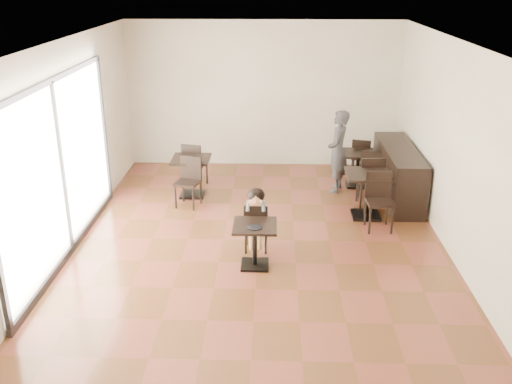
{
  "coord_description": "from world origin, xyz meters",
  "views": [
    {
      "loc": [
        0.23,
        -8.49,
        4.15
      ],
      "look_at": [
        -0.03,
        -0.38,
        1.0
      ],
      "focal_mm": 40.0,
      "sensor_mm": 36.0,
      "label": 1
    }
  ],
  "objects_px": {
    "child": "(256,220)",
    "chair_left_a": "(195,164)",
    "adult_patron": "(338,151)",
    "chair_left_b": "(188,183)",
    "child_chair": "(256,226)",
    "chair_back_a": "(361,157)",
    "chair_mid_b": "(380,202)",
    "child_table": "(255,245)",
    "chair_mid_a": "(370,180)",
    "cafe_table_back": "(358,169)",
    "chair_back_b": "(369,175)",
    "cafe_table_left": "(192,177)",
    "cafe_table_mid": "(367,195)"
  },
  "relations": [
    {
      "from": "chair_mid_b",
      "to": "chair_left_a",
      "type": "relative_size",
      "value": 1.07
    },
    {
      "from": "child_table",
      "to": "chair_left_a",
      "type": "height_order",
      "value": "chair_left_a"
    },
    {
      "from": "cafe_table_back",
      "to": "chair_left_b",
      "type": "bearing_deg",
      "value": -159.99
    },
    {
      "from": "chair_mid_a",
      "to": "child",
      "type": "bearing_deg",
      "value": 40.02
    },
    {
      "from": "child_table",
      "to": "cafe_table_left",
      "type": "relative_size",
      "value": 0.88
    },
    {
      "from": "chair_left_a",
      "to": "child_chair",
      "type": "bearing_deg",
      "value": 129.86
    },
    {
      "from": "chair_back_a",
      "to": "adult_patron",
      "type": "bearing_deg",
      "value": 67.82
    },
    {
      "from": "adult_patron",
      "to": "chair_left_b",
      "type": "bearing_deg",
      "value": -59.23
    },
    {
      "from": "adult_patron",
      "to": "chair_back_b",
      "type": "distance_m",
      "value": 0.76
    },
    {
      "from": "chair_left_a",
      "to": "chair_left_b",
      "type": "height_order",
      "value": "same"
    },
    {
      "from": "chair_mid_a",
      "to": "chair_left_a",
      "type": "xyz_separation_m",
      "value": [
        -3.41,
        0.93,
        -0.03
      ]
    },
    {
      "from": "child",
      "to": "chair_left_a",
      "type": "distance_m",
      "value": 3.15
    },
    {
      "from": "cafe_table_left",
      "to": "chair_mid_b",
      "type": "height_order",
      "value": "chair_mid_b"
    },
    {
      "from": "cafe_table_back",
      "to": "chair_back_a",
      "type": "distance_m",
      "value": 0.57
    },
    {
      "from": "cafe_table_left",
      "to": "chair_left_b",
      "type": "height_order",
      "value": "chair_left_b"
    },
    {
      "from": "cafe_table_back",
      "to": "chair_mid_b",
      "type": "xyz_separation_m",
      "value": [
        0.08,
        -2.14,
        0.13
      ]
    },
    {
      "from": "child",
      "to": "chair_left_a",
      "type": "height_order",
      "value": "child"
    },
    {
      "from": "child_chair",
      "to": "child",
      "type": "height_order",
      "value": "child"
    },
    {
      "from": "chair_left_b",
      "to": "chair_back_a",
      "type": "bearing_deg",
      "value": 41.72
    },
    {
      "from": "child",
      "to": "chair_left_b",
      "type": "bearing_deg",
      "value": 127.22
    },
    {
      "from": "adult_patron",
      "to": "chair_back_b",
      "type": "xyz_separation_m",
      "value": [
        0.6,
        -0.25,
        -0.39
      ]
    },
    {
      "from": "chair_left_b",
      "to": "chair_back_b",
      "type": "bearing_deg",
      "value": 25.59
    },
    {
      "from": "cafe_table_left",
      "to": "chair_left_a",
      "type": "relative_size",
      "value": 0.83
    },
    {
      "from": "chair_mid_b",
      "to": "chair_left_a",
      "type": "height_order",
      "value": "chair_mid_b"
    },
    {
      "from": "adult_patron",
      "to": "chair_left_a",
      "type": "distance_m",
      "value": 2.9
    },
    {
      "from": "chair_back_a",
      "to": "chair_back_b",
      "type": "relative_size",
      "value": 1.0
    },
    {
      "from": "cafe_table_back",
      "to": "chair_back_b",
      "type": "height_order",
      "value": "chair_back_b"
    },
    {
      "from": "cafe_table_mid",
      "to": "chair_mid_a",
      "type": "xyz_separation_m",
      "value": [
        0.13,
        0.55,
        0.08
      ]
    },
    {
      "from": "adult_patron",
      "to": "cafe_table_left",
      "type": "xyz_separation_m",
      "value": [
        -2.87,
        -0.36,
        -0.44
      ]
    },
    {
      "from": "child_chair",
      "to": "adult_patron",
      "type": "height_order",
      "value": "adult_patron"
    },
    {
      "from": "adult_patron",
      "to": "cafe_table_mid",
      "type": "distance_m",
      "value": 1.42
    },
    {
      "from": "child_chair",
      "to": "adult_patron",
      "type": "bearing_deg",
      "value": -119.87
    },
    {
      "from": "child_table",
      "to": "child_chair",
      "type": "height_order",
      "value": "child_chair"
    },
    {
      "from": "chair_mid_a",
      "to": "chair_back_a",
      "type": "relative_size",
      "value": 1.14
    },
    {
      "from": "child_table",
      "to": "chair_back_b",
      "type": "height_order",
      "value": "chair_back_b"
    },
    {
      "from": "cafe_table_back",
      "to": "chair_left_a",
      "type": "bearing_deg",
      "value": -178.09
    },
    {
      "from": "cafe_table_back",
      "to": "chair_mid_a",
      "type": "xyz_separation_m",
      "value": [
        0.08,
        -1.04,
        0.13
      ]
    },
    {
      "from": "cafe_table_back",
      "to": "chair_left_b",
      "type": "xyz_separation_m",
      "value": [
        -3.32,
        -1.21,
        0.1
      ]
    },
    {
      "from": "chair_mid_a",
      "to": "chair_left_b",
      "type": "distance_m",
      "value": 3.41
    },
    {
      "from": "child_table",
      "to": "cafe_table_back",
      "type": "relative_size",
      "value": 0.95
    },
    {
      "from": "chair_mid_b",
      "to": "chair_back_a",
      "type": "relative_size",
      "value": 1.14
    },
    {
      "from": "cafe_table_mid",
      "to": "chair_left_a",
      "type": "xyz_separation_m",
      "value": [
        -3.28,
        1.48,
        0.05
      ]
    },
    {
      "from": "chair_mid_b",
      "to": "cafe_table_mid",
      "type": "bearing_deg",
      "value": 100.37
    },
    {
      "from": "cafe_table_mid",
      "to": "chair_back_a",
      "type": "xyz_separation_m",
      "value": [
        0.19,
        2.14,
        0.02
      ]
    },
    {
      "from": "child",
      "to": "cafe_table_back",
      "type": "relative_size",
      "value": 1.43
    },
    {
      "from": "chair_back_a",
      "to": "cafe_table_mid",
      "type": "bearing_deg",
      "value": 97.96
    },
    {
      "from": "cafe_table_back",
      "to": "child_chair",
      "type": "bearing_deg",
      "value": -123.83
    },
    {
      "from": "child",
      "to": "chair_mid_b",
      "type": "height_order",
      "value": "child"
    },
    {
      "from": "child_table",
      "to": "chair_mid_b",
      "type": "xyz_separation_m",
      "value": [
        2.07,
        1.38,
        0.15
      ]
    },
    {
      "from": "adult_patron",
      "to": "chair_left_b",
      "type": "height_order",
      "value": "adult_patron"
    }
  ]
}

